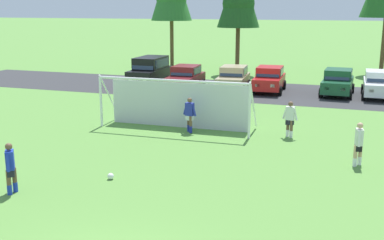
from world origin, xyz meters
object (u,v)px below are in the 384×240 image
Objects in this scene: parked_car_slot_center_left at (233,78)px; parked_car_slot_center_right at (338,82)px; parked_car_slot_center at (269,79)px; player_midfield_center at (190,115)px; soccer_goal at (177,102)px; parked_car_slot_left at (186,78)px; parked_car_slot_far_left at (150,71)px; player_winger_left at (11,168)px; player_striker_near at (290,119)px; player_defender_far at (359,144)px; parked_car_slot_right at (379,84)px; soccer_ball at (111,176)px.

parked_car_slot_center_right is at bearing 4.72° from parked_car_slot_center_left.
player_midfield_center is at bearing -97.68° from parked_car_slot_center.
soccer_goal is 1.75× the size of parked_car_slot_center.
parked_car_slot_far_left is at bearing 166.89° from parked_car_slot_left.
parked_car_slot_left is at bearing 107.31° from soccer_goal.
parked_car_slot_center is (4.49, 21.05, 0.05)m from player_winger_left.
parked_car_slot_far_left is (-4.21, 20.48, 0.29)m from player_winger_left.
player_defender_far is (2.90, -3.19, 0.00)m from player_striker_near.
parked_car_slot_center_right is at bearing 2.93° from parked_car_slot_far_left.
parked_car_slot_left is 3.35m from parked_car_slot_center_left.
player_winger_left is 0.39× the size of parked_car_slot_right.
soccer_ball is at bearing -96.47° from parked_car_slot_center.
player_winger_left is (-2.85, -8.88, 0.00)m from player_midfield_center.
player_defender_far and player_winger_left have the same top height.
parked_car_slot_center_left is at bearing 89.87° from soccer_goal.
parked_car_slot_right reaches higher than player_defender_far.
parked_car_slot_left is 12.83m from parked_car_slot_right.
parked_car_slot_left and parked_car_slot_center_right have the same top height.
parked_car_slot_far_left reaches higher than parked_car_slot_center_left.
player_midfield_center is (0.51, 6.79, 0.71)m from soccer_ball.
player_defender_far is 12.06m from player_winger_left.
player_striker_near is (5.36, 0.07, -0.47)m from soccer_goal.
soccer_ball is 0.13× the size of player_winger_left.
parked_car_slot_right is at bearing 5.98° from parked_car_slot_left.
player_midfield_center is at bearing -33.47° from soccer_goal.
player_striker_near and player_midfield_center have the same top height.
parked_car_slot_right reaches higher than player_winger_left.
parked_car_slot_left is 0.99× the size of parked_car_slot_center_left.
soccer_goal is 4.55× the size of player_defender_far.
player_winger_left is (-2.34, -2.09, 0.71)m from soccer_ball.
player_striker_near is at bearing 132.23° from player_defender_far.
soccer_ball is 0.13× the size of player_defender_far.
player_winger_left is 20.91m from parked_car_slot_far_left.
parked_car_slot_right is at bearing 64.13° from soccer_ball.
player_winger_left is 21.52m from parked_car_slot_center.
parked_car_slot_center_left is 2.48m from parked_car_slot_center.
player_defender_far is 20.28m from parked_car_slot_far_left.
player_striker_near and player_winger_left have the same top height.
player_striker_near is 0.38× the size of parked_car_slot_center_left.
parked_car_slot_far_left is 1.09× the size of parked_car_slot_center_right.
soccer_goal is 13.66m from parked_car_slot_center_right.
parked_car_slot_center_right is (-1.27, 14.85, 0.05)m from player_defender_far.
parked_car_slot_center_right reaches higher than player_defender_far.
soccer_goal is 1.73× the size of parked_car_slot_center_left.
parked_car_slot_center is at bearing 104.08° from player_striker_near.
player_midfield_center is at bearing -58.65° from parked_car_slot_far_left.
player_midfield_center is at bearing -116.69° from parked_car_slot_center_right.
player_midfield_center is at bearing -69.61° from parked_car_slot_left.
player_winger_left is at bearing -148.50° from player_defender_far.
parked_car_slot_center_left is at bearing 13.91° from parked_car_slot_left.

